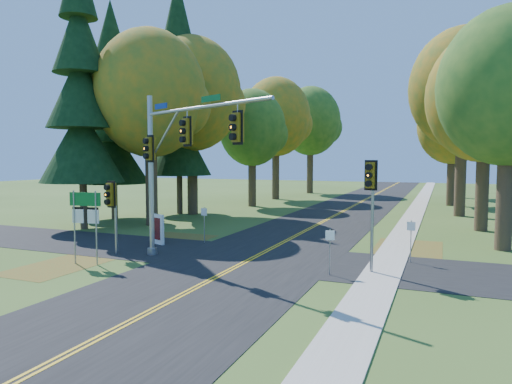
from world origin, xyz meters
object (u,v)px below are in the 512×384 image
at_px(traffic_mast, 174,153).
at_px(info_kiosk, 157,229).
at_px(east_signal_pole, 371,188).
at_px(route_sign_cluster, 85,212).

relative_size(traffic_mast, info_kiosk, 4.71).
bearing_deg(east_signal_pole, traffic_mast, -159.24).
relative_size(traffic_mast, route_sign_cluster, 2.37).
bearing_deg(info_kiosk, east_signal_pole, 11.57).
height_order(east_signal_pole, info_kiosk, east_signal_pole).
height_order(route_sign_cluster, info_kiosk, route_sign_cluster).
xyz_separation_m(east_signal_pole, route_sign_cluster, (-12.34, -3.14, -1.24)).
relative_size(east_signal_pole, info_kiosk, 2.80).
bearing_deg(traffic_mast, east_signal_pole, 31.66).
relative_size(east_signal_pole, route_sign_cluster, 1.41).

